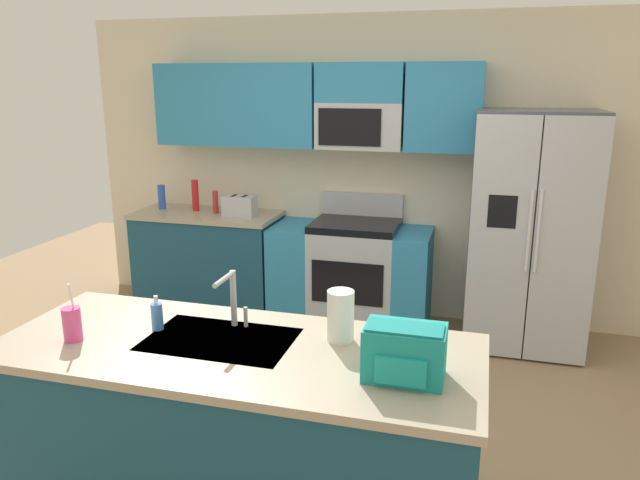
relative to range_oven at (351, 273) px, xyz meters
name	(u,v)px	position (x,y,z in m)	size (l,w,h in m)	color
ground_plane	(295,432)	(0.07, -1.80, -0.44)	(9.00, 9.00, 0.00)	#997A56
kitchen_wall_unit	(351,150)	(-0.08, 0.28, 1.03)	(5.20, 0.43, 2.60)	beige
back_counter	(209,260)	(-1.34, 0.00, 0.01)	(1.31, 0.63, 0.90)	navy
range_oven	(351,273)	(0.00, 0.00, 0.00)	(1.36, 0.61, 1.10)	#B7BABF
refrigerator	(529,232)	(1.43, -0.07, 0.48)	(0.90, 0.76, 1.85)	#4C4F54
island_counter	(239,433)	(0.04, -2.55, 0.01)	(2.21, 0.88, 0.90)	navy
toaster	(240,206)	(-1.00, -0.05, 0.55)	(0.28, 0.16, 0.18)	#B7BABF
pepper_mill	(215,202)	(-1.25, 0.00, 0.56)	(0.05, 0.05, 0.20)	#B2332D
bottle_red	(195,195)	(-1.47, 0.04, 0.60)	(0.06, 0.06, 0.28)	red
bottle_blue	(162,197)	(-1.81, 0.04, 0.57)	(0.07, 0.07, 0.22)	blue
sink_faucet	(232,295)	(-0.06, -2.36, 0.62)	(0.09, 0.21, 0.28)	#B7BABF
drink_cup_pink	(72,324)	(-0.71, -2.69, 0.54)	(0.08, 0.08, 0.28)	#EA4C93
soap_dispenser	(157,316)	(-0.40, -2.48, 0.53)	(0.06, 0.06, 0.17)	#4C8CD8
paper_towel_roll	(341,316)	(0.48, -2.36, 0.58)	(0.12, 0.12, 0.24)	white
backpack	(404,352)	(0.81, -2.65, 0.57)	(0.32, 0.22, 0.23)	teal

